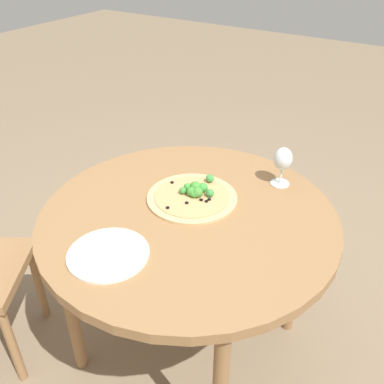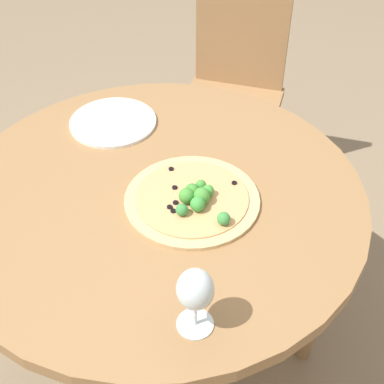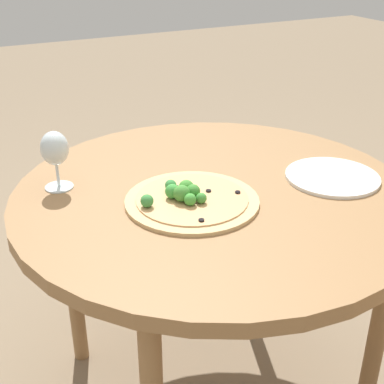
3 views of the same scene
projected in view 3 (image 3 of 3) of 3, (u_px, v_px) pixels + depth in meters
name	position (u px, v px, depth m)	size (l,w,h in m)	color
dining_table	(214.00, 211.00, 1.47)	(1.09, 1.09, 0.73)	olive
pizza	(190.00, 198.00, 1.36)	(0.35, 0.35, 0.06)	tan
wine_glass	(55.00, 150.00, 1.40)	(0.08, 0.08, 0.16)	silver
plate_near	(332.00, 177.00, 1.50)	(0.26, 0.26, 0.01)	white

